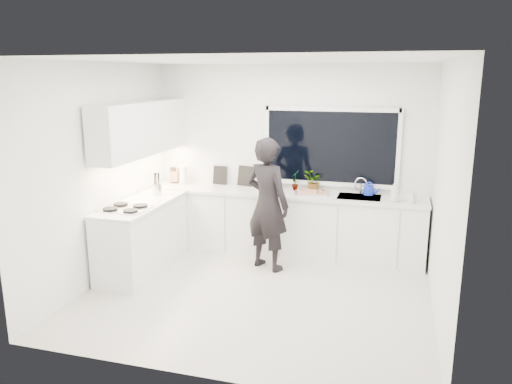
% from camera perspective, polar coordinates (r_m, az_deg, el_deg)
% --- Properties ---
extents(floor, '(4.00, 3.50, 0.02)m').
position_cam_1_polar(floor, '(6.07, 0.05, -11.63)').
color(floor, beige).
rests_on(floor, ground).
extents(wall_back, '(4.00, 0.02, 2.70)m').
position_cam_1_polar(wall_back, '(7.32, 3.83, 3.83)').
color(wall_back, white).
rests_on(wall_back, ground).
extents(wall_left, '(0.02, 3.50, 2.70)m').
position_cam_1_polar(wall_left, '(6.47, -17.35, 2.00)').
color(wall_left, white).
rests_on(wall_left, ground).
extents(wall_right, '(0.02, 3.50, 2.70)m').
position_cam_1_polar(wall_right, '(5.46, 20.81, -0.30)').
color(wall_right, white).
rests_on(wall_right, ground).
extents(ceiling, '(4.00, 3.50, 0.02)m').
position_cam_1_polar(ceiling, '(5.51, 0.05, 14.96)').
color(ceiling, white).
rests_on(ceiling, wall_back).
extents(window, '(1.80, 0.02, 1.00)m').
position_cam_1_polar(window, '(7.15, 8.52, 5.11)').
color(window, black).
rests_on(window, wall_back).
extents(base_cabinets_back, '(3.92, 0.58, 0.88)m').
position_cam_1_polar(base_cabinets_back, '(7.23, 3.20, -3.70)').
color(base_cabinets_back, white).
rests_on(base_cabinets_back, floor).
extents(base_cabinets_left, '(0.58, 1.60, 0.88)m').
position_cam_1_polar(base_cabinets_left, '(6.81, -12.81, -5.08)').
color(base_cabinets_left, white).
rests_on(base_cabinets_left, floor).
extents(countertop_back, '(3.94, 0.62, 0.04)m').
position_cam_1_polar(countertop_back, '(7.10, 3.23, -0.17)').
color(countertop_back, silver).
rests_on(countertop_back, base_cabinets_back).
extents(countertop_left, '(0.62, 1.60, 0.04)m').
position_cam_1_polar(countertop_left, '(6.69, -13.01, -1.34)').
color(countertop_left, silver).
rests_on(countertop_left, base_cabinets_left).
extents(upper_cabinets, '(0.34, 2.10, 0.70)m').
position_cam_1_polar(upper_cabinets, '(6.88, -12.90, 7.12)').
color(upper_cabinets, white).
rests_on(upper_cabinets, wall_left).
extents(sink, '(0.58, 0.42, 0.14)m').
position_cam_1_polar(sink, '(6.97, 11.69, -0.94)').
color(sink, silver).
rests_on(sink, countertop_back).
extents(faucet, '(0.03, 0.03, 0.22)m').
position_cam_1_polar(faucet, '(7.13, 11.88, 0.69)').
color(faucet, silver).
rests_on(faucet, countertop_back).
extents(stovetop, '(0.56, 0.48, 0.03)m').
position_cam_1_polar(stovetop, '(6.39, -14.69, -1.78)').
color(stovetop, black).
rests_on(stovetop, countertop_left).
extents(person, '(0.76, 0.65, 1.77)m').
position_cam_1_polar(person, '(6.56, 1.33, -1.40)').
color(person, black).
rests_on(person, floor).
extents(pizza_tray, '(0.51, 0.42, 0.03)m').
position_cam_1_polar(pizza_tray, '(7.00, 6.38, -0.13)').
color(pizza_tray, silver).
rests_on(pizza_tray, countertop_back).
extents(pizza, '(0.46, 0.37, 0.01)m').
position_cam_1_polar(pizza, '(6.99, 6.39, 0.00)').
color(pizza, red).
rests_on(pizza, pizza_tray).
extents(watering_can, '(0.17, 0.17, 0.13)m').
position_cam_1_polar(watering_can, '(7.09, 12.75, 0.21)').
color(watering_can, '#1630CE').
rests_on(watering_can, countertop_back).
extents(paper_towel_roll, '(0.12, 0.12, 0.26)m').
position_cam_1_polar(paper_towel_roll, '(7.67, -8.30, 1.87)').
color(paper_towel_roll, white).
rests_on(paper_towel_roll, countertop_back).
extents(knife_block, '(0.14, 0.11, 0.22)m').
position_cam_1_polar(knife_block, '(7.78, -9.31, 1.85)').
color(knife_block, olive).
rests_on(knife_block, countertop_back).
extents(utensil_crock, '(0.14, 0.14, 0.16)m').
position_cam_1_polar(utensil_crock, '(7.04, -11.22, 0.32)').
color(utensil_crock, silver).
rests_on(utensil_crock, countertop_left).
extents(picture_frame_large, '(0.22, 0.03, 0.28)m').
position_cam_1_polar(picture_frame_large, '(7.59, -4.13, 1.94)').
color(picture_frame_large, black).
rests_on(picture_frame_large, countertop_back).
extents(picture_frame_small, '(0.25, 0.09, 0.30)m').
position_cam_1_polar(picture_frame_small, '(7.46, -1.25, 1.86)').
color(picture_frame_small, black).
rests_on(picture_frame_small, countertop_back).
extents(herb_plants, '(0.84, 0.30, 0.30)m').
position_cam_1_polar(herb_plants, '(7.18, 5.15, 1.28)').
color(herb_plants, '#26662D').
rests_on(herb_plants, countertop_back).
extents(soap_bottles, '(0.35, 0.13, 0.29)m').
position_cam_1_polar(soap_bottles, '(6.77, 16.09, -0.02)').
color(soap_bottles, '#D8BF66').
rests_on(soap_bottles, countertop_back).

